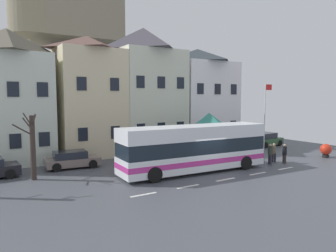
{
  "coord_description": "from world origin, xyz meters",
  "views": [
    {
      "loc": [
        -13.86,
        -16.55,
        5.34
      ],
      "look_at": [
        -0.8,
        4.23,
        3.07
      ],
      "focal_mm": 33.88,
      "sensor_mm": 36.0,
      "label": 1
    }
  ],
  "objects_px": {
    "pedestrian_01": "(233,150)",
    "townhouse_03": "(197,97)",
    "flagpole": "(265,112)",
    "bus_shelter": "(209,122)",
    "harbour_buoy": "(326,150)",
    "townhouse_01": "(88,96)",
    "parked_car_02": "(72,159)",
    "townhouse_02": "(144,89)",
    "parked_car_00": "(204,147)",
    "townhouse_00": "(9,96)",
    "pedestrian_03": "(285,152)",
    "parked_car_01": "(266,140)",
    "transit_bus": "(194,149)",
    "bare_tree_00": "(32,146)",
    "pedestrian_02": "(270,153)",
    "pedestrian_00": "(274,152)",
    "public_bench": "(215,147)",
    "hilltop_castle": "(73,80)"
  },
  "relations": [
    {
      "from": "townhouse_01",
      "to": "pedestrian_01",
      "type": "xyz_separation_m",
      "value": [
        9.75,
        -8.65,
        -4.58
      ]
    },
    {
      "from": "pedestrian_01",
      "to": "townhouse_02",
      "type": "bearing_deg",
      "value": 111.49
    },
    {
      "from": "parked_car_00",
      "to": "townhouse_00",
      "type": "bearing_deg",
      "value": 165.65
    },
    {
      "from": "flagpole",
      "to": "bare_tree_00",
      "type": "height_order",
      "value": "flagpole"
    },
    {
      "from": "townhouse_01",
      "to": "parked_car_02",
      "type": "relative_size",
      "value": 2.65
    },
    {
      "from": "parked_car_02",
      "to": "bare_tree_00",
      "type": "xyz_separation_m",
      "value": [
        -3.07,
        -2.18,
        1.58
      ]
    },
    {
      "from": "pedestrian_01",
      "to": "townhouse_03",
      "type": "bearing_deg",
      "value": 70.89
    },
    {
      "from": "bus_shelter",
      "to": "harbour_buoy",
      "type": "bearing_deg",
      "value": -33.96
    },
    {
      "from": "pedestrian_01",
      "to": "pedestrian_02",
      "type": "xyz_separation_m",
      "value": [
        1.05,
        -3.05,
        0.09
      ]
    },
    {
      "from": "bare_tree_00",
      "to": "pedestrian_02",
      "type": "bearing_deg",
      "value": -16.48
    },
    {
      "from": "parked_car_00",
      "to": "flagpole",
      "type": "height_order",
      "value": "flagpole"
    },
    {
      "from": "parked_car_00",
      "to": "flagpole",
      "type": "relative_size",
      "value": 0.63
    },
    {
      "from": "flagpole",
      "to": "pedestrian_00",
      "type": "bearing_deg",
      "value": -131.9
    },
    {
      "from": "townhouse_03",
      "to": "transit_bus",
      "type": "distance_m",
      "value": 14.77
    },
    {
      "from": "parked_car_00",
      "to": "parked_car_01",
      "type": "distance_m",
      "value": 8.52
    },
    {
      "from": "townhouse_03",
      "to": "pedestrian_03",
      "type": "relative_size",
      "value": 6.88
    },
    {
      "from": "parked_car_01",
      "to": "pedestrian_02",
      "type": "xyz_separation_m",
      "value": [
        -7.14,
        -6.59,
        0.2
      ]
    },
    {
      "from": "pedestrian_00",
      "to": "bus_shelter",
      "type": "bearing_deg",
      "value": 123.98
    },
    {
      "from": "pedestrian_01",
      "to": "transit_bus",
      "type": "bearing_deg",
      "value": -161.02
    },
    {
      "from": "townhouse_01",
      "to": "pedestrian_02",
      "type": "distance_m",
      "value": 16.54
    },
    {
      "from": "pedestrian_00",
      "to": "public_bench",
      "type": "distance_m",
      "value": 6.39
    },
    {
      "from": "public_bench",
      "to": "townhouse_01",
      "type": "bearing_deg",
      "value": 155.81
    },
    {
      "from": "townhouse_02",
      "to": "bus_shelter",
      "type": "xyz_separation_m",
      "value": [
        2.62,
        -7.33,
        -2.99
      ]
    },
    {
      "from": "townhouse_03",
      "to": "flagpole",
      "type": "relative_size",
      "value": 1.61
    },
    {
      "from": "pedestrian_00",
      "to": "harbour_buoy",
      "type": "bearing_deg",
      "value": -12.03
    },
    {
      "from": "transit_bus",
      "to": "bus_shelter",
      "type": "height_order",
      "value": "bus_shelter"
    },
    {
      "from": "transit_bus",
      "to": "public_bench",
      "type": "xyz_separation_m",
      "value": [
        6.79,
        5.65,
        -1.2
      ]
    },
    {
      "from": "townhouse_01",
      "to": "parked_car_01",
      "type": "xyz_separation_m",
      "value": [
        17.94,
        -5.11,
        -4.68
      ]
    },
    {
      "from": "harbour_buoy",
      "to": "pedestrian_03",
      "type": "bearing_deg",
      "value": 175.91
    },
    {
      "from": "pedestrian_01",
      "to": "flagpole",
      "type": "distance_m",
      "value": 6.94
    },
    {
      "from": "transit_bus",
      "to": "parked_car_00",
      "type": "height_order",
      "value": "transit_bus"
    },
    {
      "from": "hilltop_castle",
      "to": "pedestrian_03",
      "type": "distance_m",
      "value": 33.09
    },
    {
      "from": "townhouse_03",
      "to": "parked_car_00",
      "type": "distance_m",
      "value": 8.28
    },
    {
      "from": "hilltop_castle",
      "to": "flagpole",
      "type": "relative_size",
      "value": 5.42
    },
    {
      "from": "parked_car_02",
      "to": "pedestrian_02",
      "type": "bearing_deg",
      "value": -22.45
    },
    {
      "from": "bus_shelter",
      "to": "public_bench",
      "type": "xyz_separation_m",
      "value": [
        2.25,
        1.73,
        -2.68
      ]
    },
    {
      "from": "bus_shelter",
      "to": "pedestrian_00",
      "type": "height_order",
      "value": "bus_shelter"
    },
    {
      "from": "pedestrian_01",
      "to": "pedestrian_00",
      "type": "bearing_deg",
      "value": -51.76
    },
    {
      "from": "harbour_buoy",
      "to": "townhouse_00",
      "type": "bearing_deg",
      "value": 152.14
    },
    {
      "from": "parked_car_00",
      "to": "parked_car_01",
      "type": "bearing_deg",
      "value": 3.77
    },
    {
      "from": "parked_car_01",
      "to": "pedestrian_00",
      "type": "relative_size",
      "value": 2.57
    },
    {
      "from": "bus_shelter",
      "to": "parked_car_02",
      "type": "bearing_deg",
      "value": 169.8
    },
    {
      "from": "parked_car_02",
      "to": "transit_bus",
      "type": "bearing_deg",
      "value": -35.48
    },
    {
      "from": "parked_car_00",
      "to": "townhouse_01",
      "type": "bearing_deg",
      "value": 155.44
    },
    {
      "from": "townhouse_02",
      "to": "pedestrian_01",
      "type": "distance_m",
      "value": 11.35
    },
    {
      "from": "pedestrian_00",
      "to": "bare_tree_00",
      "type": "height_order",
      "value": "bare_tree_00"
    },
    {
      "from": "bus_shelter",
      "to": "parked_car_01",
      "type": "distance_m",
      "value": 9.68
    },
    {
      "from": "parked_car_01",
      "to": "bare_tree_00",
      "type": "distance_m",
      "value": 23.95
    },
    {
      "from": "parked_car_01",
      "to": "townhouse_02",
      "type": "bearing_deg",
      "value": 149.27
    },
    {
      "from": "townhouse_02",
      "to": "pedestrian_00",
      "type": "distance_m",
      "value": 14.26
    }
  ]
}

